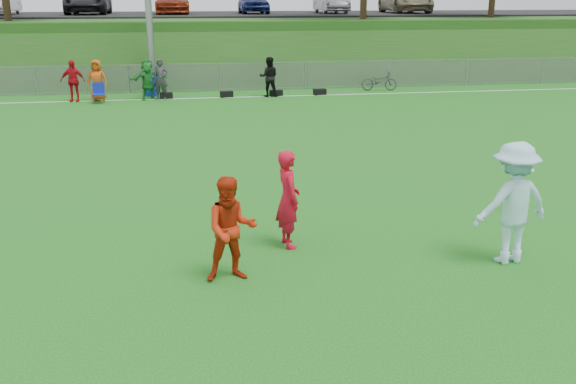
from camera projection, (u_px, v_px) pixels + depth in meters
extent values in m
plane|color=#155812|center=(297.00, 263.00, 10.58)|extent=(120.00, 120.00, 0.00)
cube|color=white|center=(222.00, 98.00, 27.55)|extent=(60.00, 0.10, 0.01)
cube|color=gray|center=(219.00, 78.00, 29.26)|extent=(58.00, 0.02, 1.20)
cube|color=gray|center=(219.00, 64.00, 29.07)|extent=(58.00, 0.04, 0.04)
cube|color=#1A4F16|center=(207.00, 41.00, 39.36)|extent=(120.00, 18.00, 3.00)
cube|color=black|center=(205.00, 14.00, 40.79)|extent=(120.00, 12.00, 0.10)
imported|color=#A6A6AB|center=(0.00, 2.00, 37.72)|extent=(1.52, 4.37, 1.44)
imported|color=black|center=(88.00, 2.00, 38.51)|extent=(2.39, 5.18, 1.44)
imported|color=maroon|center=(172.00, 2.00, 39.30)|extent=(2.02, 4.96, 1.44)
imported|color=navy|center=(253.00, 2.00, 40.09)|extent=(1.70, 4.23, 1.44)
imported|color=slate|center=(331.00, 2.00, 40.88)|extent=(1.52, 4.37, 1.44)
imported|color=gray|center=(406.00, 1.00, 41.67)|extent=(2.39, 5.18, 1.44)
imported|color=red|center=(73.00, 81.00, 26.33)|extent=(1.02, 0.49, 1.69)
imported|color=#C94C12|center=(97.00, 80.00, 26.49)|extent=(0.89, 0.64, 1.69)
imported|color=#217F2D|center=(148.00, 79.00, 26.81)|extent=(1.65, 1.02, 1.69)
imported|color=#323235|center=(161.00, 79.00, 26.89)|extent=(0.68, 0.50, 1.69)
imported|color=black|center=(269.00, 77.00, 27.62)|extent=(0.90, 0.75, 1.69)
cube|color=black|center=(166.00, 96.00, 27.23)|extent=(0.56, 0.30, 0.26)
cube|color=black|center=(227.00, 94.00, 27.64)|extent=(0.57, 0.32, 0.26)
cube|color=black|center=(276.00, 93.00, 27.98)|extent=(0.58, 0.34, 0.26)
cube|color=black|center=(320.00, 92.00, 28.29)|extent=(0.57, 0.32, 0.26)
imported|color=red|center=(288.00, 199.00, 11.06)|extent=(0.50, 0.68, 1.72)
imported|color=red|center=(231.00, 229.00, 9.74)|extent=(0.83, 0.66, 1.65)
imported|color=#AEDEF1|center=(513.00, 203.00, 10.36)|extent=(1.40, 0.92, 2.02)
cylinder|color=silver|center=(528.00, 170.00, 12.78)|extent=(0.24, 0.24, 0.02)
cylinder|color=#0E269F|center=(152.00, 86.00, 27.89)|extent=(0.58, 0.58, 0.86)
cube|color=#0F22AB|center=(99.00, 94.00, 25.98)|extent=(0.47, 0.47, 0.05)
cube|color=#0F22AB|center=(99.00, 88.00, 26.12)|extent=(0.46, 0.05, 0.46)
imported|color=#313133|center=(379.00, 81.00, 29.52)|extent=(1.69, 0.79, 0.85)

